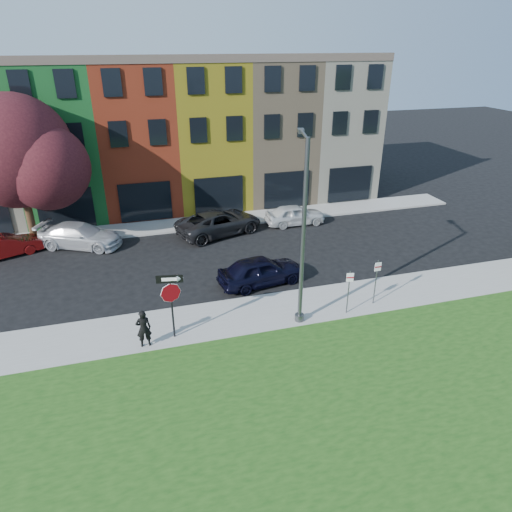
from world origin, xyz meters
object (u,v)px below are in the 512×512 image
object	(u,v)px
man	(144,328)
street_lamp	(303,234)
sedan_near	(261,271)
stop_sign	(171,294)

from	to	relation	value
man	street_lamp	world-z (taller)	street_lamp
man	sedan_near	world-z (taller)	man
stop_sign	street_lamp	bearing A→B (deg)	9.73
sedan_near	stop_sign	bearing A→B (deg)	117.60
man	street_lamp	bearing A→B (deg)	179.27
man	sedan_near	bearing A→B (deg)	-149.64
street_lamp	stop_sign	bearing A→B (deg)	-166.72
stop_sign	man	xyz separation A→B (m)	(-1.20, -0.28, -1.24)
stop_sign	man	world-z (taller)	stop_sign
stop_sign	man	distance (m)	1.75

